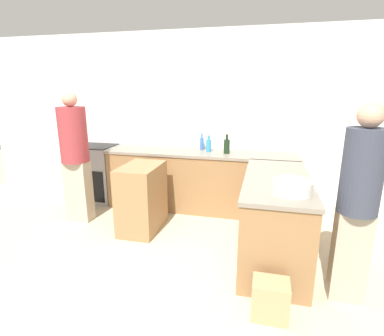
{
  "coord_description": "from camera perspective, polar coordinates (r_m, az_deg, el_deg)",
  "views": [
    {
      "loc": [
        0.94,
        -2.54,
        1.85
      ],
      "look_at": [
        0.15,
        0.67,
        0.96
      ],
      "focal_mm": 28.0,
      "sensor_mm": 36.0,
      "label": 1
    }
  ],
  "objects": [
    {
      "name": "range_oven",
      "position": [
        5.3,
        -17.57,
        -0.89
      ],
      "size": [
        0.65,
        0.6,
        0.93
      ],
      "color": "#99999E",
      "rests_on": "ground_plane"
    },
    {
      "name": "wall_back",
      "position": [
        4.78,
        2.44,
        8.99
      ],
      "size": [
        8.0,
        0.06,
        2.7
      ],
      "color": "white",
      "rests_on": "ground_plane"
    },
    {
      "name": "person_by_range",
      "position": [
        4.41,
        -21.39,
        2.58
      ],
      "size": [
        0.37,
        0.37,
        1.81
      ],
      "color": "#ADA38E",
      "rests_on": "ground_plane"
    },
    {
      "name": "water_bottle_blue",
      "position": [
        4.66,
        1.87,
        4.72
      ],
      "size": [
        0.06,
        0.06,
        0.25
      ],
      "color": "#386BB7",
      "rests_on": "counter_back"
    },
    {
      "name": "wine_bottle_dark",
      "position": [
        4.42,
        6.63,
        4.2
      ],
      "size": [
        0.09,
        0.09,
        0.28
      ],
      "color": "black",
      "rests_on": "counter_back"
    },
    {
      "name": "counter_peninsula",
      "position": [
        3.5,
        15.41,
        -8.96
      ],
      "size": [
        0.69,
        1.67,
        0.92
      ],
      "color": "olive",
      "rests_on": "ground_plane"
    },
    {
      "name": "mixing_bowl",
      "position": [
        2.87,
        18.57,
        -3.41
      ],
      "size": [
        0.36,
        0.36,
        0.12
      ],
      "color": "white",
      "rests_on": "counter_peninsula"
    },
    {
      "name": "island_table",
      "position": [
        4.03,
        -9.51,
        -5.64
      ],
      "size": [
        0.47,
        0.73,
        0.88
      ],
      "color": "#997047",
      "rests_on": "ground_plane"
    },
    {
      "name": "ground_plane",
      "position": [
        3.28,
        -5.71,
        -19.43
      ],
      "size": [
        14.0,
        14.0,
        0.0
      ],
      "primitive_type": "plane",
      "color": "beige"
    },
    {
      "name": "paper_bag",
      "position": [
        2.77,
        14.65,
        -23.01
      ],
      "size": [
        0.3,
        0.23,
        0.33
      ],
      "color": "tan",
      "rests_on": "ground_plane"
    },
    {
      "name": "dish_soap_bottle",
      "position": [
        4.53,
        3.19,
        4.36
      ],
      "size": [
        0.08,
        0.08,
        0.25
      ],
      "color": "#338CBF",
      "rests_on": "counter_back"
    },
    {
      "name": "person_at_peninsula",
      "position": [
        2.86,
        29.07,
        -5.21
      ],
      "size": [
        0.32,
        0.32,
        1.74
      ],
      "color": "#ADA38E",
      "rests_on": "ground_plane"
    },
    {
      "name": "counter_back",
      "position": [
        4.64,
        1.5,
        -2.42
      ],
      "size": [
        2.88,
        0.64,
        0.92
      ],
      "color": "olive",
      "rests_on": "ground_plane"
    }
  ]
}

